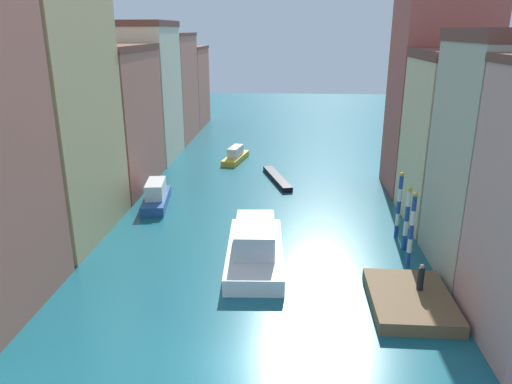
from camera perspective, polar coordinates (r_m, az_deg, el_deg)
The scene contains 17 objects.
ground_plane at distance 45.77m, azimuth 1.18°, elevation -0.32°, with size 154.00×154.00×0.00m, color #196070.
building_left_1 at distance 37.85m, azimuth -24.35°, elevation 11.38°, with size 8.05×11.37×22.25m.
building_left_2 at distance 49.27m, azimuth -17.26°, elevation 8.37°, with size 8.05×12.23×13.56m.
building_left_3 at distance 59.71m, azimuth -13.51°, elevation 11.46°, with size 8.05×9.69×15.85m.
building_left_4 at distance 69.79m, azimuth -10.93°, elevation 12.04°, with size 8.05×11.10×14.49m.
building_left_5 at distance 80.24m, azimuth -8.95°, elevation 12.22°, with size 8.05×10.27×12.43m.
building_right_2 at distance 40.87m, azimuth 23.32°, elevation 5.67°, with size 8.05×8.47×13.48m.
building_right_3 at distance 48.12m, azimuth 20.71°, elevation 11.44°, with size 8.05×7.43×19.60m.
waterfront_dock at distance 29.23m, azimuth 17.73°, elevation -12.06°, with size 4.48×6.02×0.74m.
person_on_dock at distance 29.37m, azimuth 18.88°, elevation -9.56°, with size 0.36×0.36×1.59m.
mooring_pole_0 at distance 32.85m, azimuth 17.89°, elevation -4.20°, with size 0.31×0.31×5.14m.
mooring_pole_1 at distance 35.29m, azimuth 17.38°, elevation -2.96°, with size 0.34×0.34×4.66m.
mooring_pole_2 at distance 37.12m, azimuth 16.51°, elevation -1.46°, with size 0.32×0.32×5.09m.
vaporetto_white at distance 32.61m, azimuth -0.12°, elevation -6.46°, with size 4.17×9.82×2.71m.
gondola_black at distance 50.01m, azimuth 2.49°, elevation 1.62°, with size 3.28×8.01×0.51m.
motorboat_0 at distance 43.71m, azimuth -11.71°, elevation -0.45°, with size 2.79×6.54×2.20m.
motorboat_1 at distance 57.65m, azimuth -2.43°, elevation 4.32°, with size 2.82×6.25×1.72m.
Camera 1 is at (2.08, -18.75, 14.84)m, focal length 33.88 mm.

